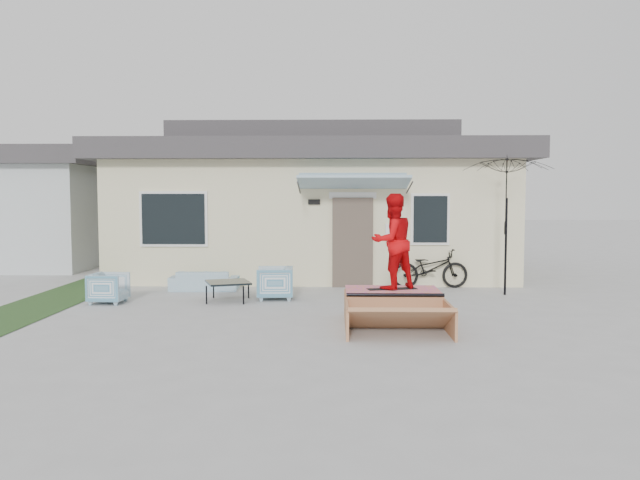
{
  "coord_description": "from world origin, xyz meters",
  "views": [
    {
      "loc": [
        0.58,
        -10.28,
        2.16
      ],
      "look_at": [
        0.3,
        1.8,
        1.3
      ],
      "focal_mm": 35.53,
      "sensor_mm": 36.0,
      "label": 1
    }
  ],
  "objects_px": {
    "patio_umbrella": "(506,214)",
    "skate_ramp": "(392,305)",
    "loveseat": "(204,277)",
    "armchair_left": "(109,286)",
    "coffee_table": "(228,291)",
    "armchair_right": "(275,281)",
    "bicycle": "(430,264)",
    "skater": "(392,239)",
    "skateboard": "(392,288)"
  },
  "relations": [
    {
      "from": "loveseat",
      "to": "bicycle",
      "type": "bearing_deg",
      "value": -176.69
    },
    {
      "from": "armchair_right",
      "to": "bicycle",
      "type": "xyz_separation_m",
      "value": [
        3.46,
        1.65,
        0.19
      ]
    },
    {
      "from": "skateboard",
      "to": "skater",
      "type": "height_order",
      "value": "skater"
    },
    {
      "from": "armchair_left",
      "to": "coffee_table",
      "type": "xyz_separation_m",
      "value": [
        2.34,
        0.31,
        -0.14
      ]
    },
    {
      "from": "skate_ramp",
      "to": "skater",
      "type": "relative_size",
      "value": 1.3
    },
    {
      "from": "armchair_right",
      "to": "coffee_table",
      "type": "height_order",
      "value": "armchair_right"
    },
    {
      "from": "loveseat",
      "to": "skate_ramp",
      "type": "distance_m",
      "value": 5.22
    },
    {
      "from": "loveseat",
      "to": "coffee_table",
      "type": "xyz_separation_m",
      "value": [
        0.79,
        -1.46,
        -0.1
      ]
    },
    {
      "from": "armchair_right",
      "to": "skater",
      "type": "xyz_separation_m",
      "value": [
        2.23,
        -2.16,
        1.03
      ]
    },
    {
      "from": "skateboard",
      "to": "skater",
      "type": "bearing_deg",
      "value": 0.0
    },
    {
      "from": "bicycle",
      "to": "skater",
      "type": "distance_m",
      "value": 4.09
    },
    {
      "from": "armchair_right",
      "to": "skater",
      "type": "distance_m",
      "value": 3.27
    },
    {
      "from": "skater",
      "to": "skate_ramp",
      "type": "bearing_deg",
      "value": 59.84
    },
    {
      "from": "armchair_left",
      "to": "skateboard",
      "type": "relative_size",
      "value": 0.79
    },
    {
      "from": "armchair_right",
      "to": "skate_ramp",
      "type": "relative_size",
      "value": 0.35
    },
    {
      "from": "bicycle",
      "to": "patio_umbrella",
      "type": "bearing_deg",
      "value": -128.95
    },
    {
      "from": "armchair_left",
      "to": "coffee_table",
      "type": "bearing_deg",
      "value": -79.85
    },
    {
      "from": "skate_ramp",
      "to": "skater",
      "type": "xyz_separation_m",
      "value": [
        0.0,
        0.05,
        1.14
      ]
    },
    {
      "from": "armchair_right",
      "to": "skate_ramp",
      "type": "xyz_separation_m",
      "value": [
        2.23,
        -2.21,
        -0.11
      ]
    },
    {
      "from": "coffee_table",
      "to": "bicycle",
      "type": "bearing_deg",
      "value": 23.61
    },
    {
      "from": "armchair_right",
      "to": "skateboard",
      "type": "xyz_separation_m",
      "value": [
        2.23,
        -2.16,
        0.18
      ]
    },
    {
      "from": "coffee_table",
      "to": "skate_ramp",
      "type": "xyz_separation_m",
      "value": [
        3.16,
        -1.95,
        0.06
      ]
    },
    {
      "from": "armchair_left",
      "to": "skate_ramp",
      "type": "bearing_deg",
      "value": -104.0
    },
    {
      "from": "loveseat",
      "to": "skateboard",
      "type": "height_order",
      "value": "loveseat"
    },
    {
      "from": "bicycle",
      "to": "skateboard",
      "type": "distance_m",
      "value": 4.0
    },
    {
      "from": "armchair_left",
      "to": "bicycle",
      "type": "relative_size",
      "value": 0.38
    },
    {
      "from": "skater",
      "to": "patio_umbrella",
      "type": "bearing_deg",
      "value": -163.54
    },
    {
      "from": "loveseat",
      "to": "skate_ramp",
      "type": "relative_size",
      "value": 0.72
    },
    {
      "from": "loveseat",
      "to": "armchair_left",
      "type": "height_order",
      "value": "armchair_left"
    },
    {
      "from": "patio_umbrella",
      "to": "skate_ramp",
      "type": "xyz_separation_m",
      "value": [
        -2.7,
        -2.91,
        -1.48
      ]
    },
    {
      "from": "coffee_table",
      "to": "bicycle",
      "type": "height_order",
      "value": "bicycle"
    },
    {
      "from": "skateboard",
      "to": "skater",
      "type": "distance_m",
      "value": 0.84
    },
    {
      "from": "skater",
      "to": "armchair_right",
      "type": "bearing_deg",
      "value": -74.13
    },
    {
      "from": "armchair_right",
      "to": "loveseat",
      "type": "bearing_deg",
      "value": -128.47
    },
    {
      "from": "armchair_right",
      "to": "bicycle",
      "type": "bearing_deg",
      "value": 111.93
    },
    {
      "from": "skateboard",
      "to": "armchair_left",
      "type": "bearing_deg",
      "value": 151.12
    },
    {
      "from": "skateboard",
      "to": "skate_ramp",
      "type": "bearing_deg",
      "value": -102.9
    },
    {
      "from": "skater",
      "to": "skateboard",
      "type": "bearing_deg",
      "value": 180.0
    },
    {
      "from": "coffee_table",
      "to": "skateboard",
      "type": "height_order",
      "value": "skateboard"
    },
    {
      "from": "loveseat",
      "to": "patio_umbrella",
      "type": "relative_size",
      "value": 0.7
    },
    {
      "from": "skate_ramp",
      "to": "skateboard",
      "type": "relative_size",
      "value": 2.49
    },
    {
      "from": "armchair_right",
      "to": "skate_ramp",
      "type": "bearing_deg",
      "value": 41.7
    },
    {
      "from": "bicycle",
      "to": "skateboard",
      "type": "bearing_deg",
      "value": 156.11
    },
    {
      "from": "loveseat",
      "to": "bicycle",
      "type": "relative_size",
      "value": 0.87
    },
    {
      "from": "loveseat",
      "to": "coffee_table",
      "type": "distance_m",
      "value": 1.66
    },
    {
      "from": "armchair_left",
      "to": "patio_umbrella",
      "type": "xyz_separation_m",
      "value": [
        8.2,
        1.28,
        1.41
      ]
    },
    {
      "from": "loveseat",
      "to": "coffee_table",
      "type": "height_order",
      "value": "loveseat"
    },
    {
      "from": "armchair_right",
      "to": "patio_umbrella",
      "type": "relative_size",
      "value": 0.34
    },
    {
      "from": "skateboard",
      "to": "armchair_right",
      "type": "bearing_deg",
      "value": 123.13
    },
    {
      "from": "armchair_right",
      "to": "patio_umbrella",
      "type": "xyz_separation_m",
      "value": [
        4.94,
        0.7,
        1.37
      ]
    }
  ]
}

